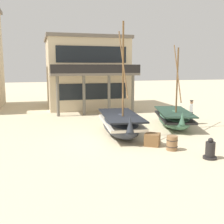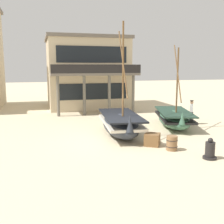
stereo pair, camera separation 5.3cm
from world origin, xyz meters
The scene contains 8 objects.
ground_plane centered at (0.00, 0.00, 0.00)m, with size 120.00×120.00×0.00m, color beige.
fishing_boat_near_left centered at (4.59, 2.21, 0.60)m, with size 3.18×5.09×5.38m.
fishing_boat_centre_large centered at (0.52, 1.00, 0.69)m, with size 2.44×5.09×6.34m.
fisherman_by_hull centered at (6.14, 2.66, 0.83)m, with size 0.38×0.42×1.68m.
capstan_winch centered at (3.05, -3.98, 0.37)m, with size 0.59×0.59×0.93m.
wooden_barrel centered at (2.04, -2.42, 0.35)m, with size 0.56×0.56×0.70m.
cargo_crate centered at (1.46, -1.43, 0.31)m, with size 0.74×0.74×0.61m, color brown.
harbor_building_main centered at (0.68, 13.14, 3.40)m, with size 7.72×8.54×6.78m.
Camera 2 is at (-4.03, -13.85, 3.95)m, focal length 43.77 mm.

